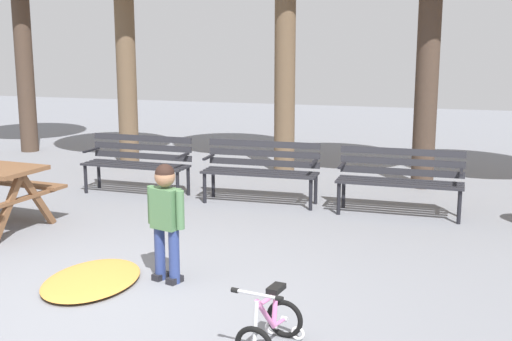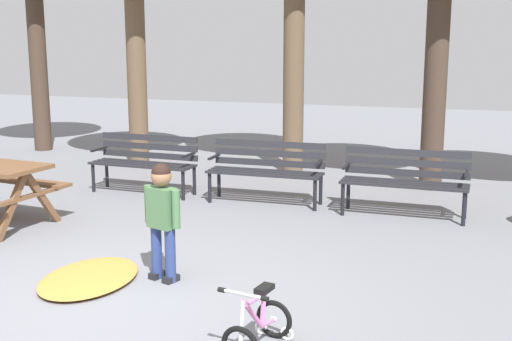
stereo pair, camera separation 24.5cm
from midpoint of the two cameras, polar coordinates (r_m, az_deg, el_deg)
The scene contains 7 objects.
ground at distance 5.93m, azimuth -12.46°, elevation -11.16°, with size 36.00×36.00×0.00m, color slate.
park_bench_far_left at distance 9.85m, azimuth -8.88°, elevation 1.02°, with size 1.61×0.49×0.85m.
park_bench_left at distance 9.12m, azimuth 1.68°, elevation 0.34°, with size 1.61×0.50×0.85m.
park_bench_right at distance 8.67m, azimuth 13.58°, elevation -0.55°, with size 1.60×0.46×0.85m.
child_standing at distance 6.16m, azimuth -7.00°, elevation -3.58°, with size 0.41×0.23×1.13m.
kids_bicycle at distance 4.89m, azimuth 1.67°, elevation -13.29°, with size 0.43×0.60×0.54m.
leaf_pile at distance 6.44m, azimuth -13.19°, elevation -9.01°, with size 1.19×0.83×0.07m, color #C68438.
Camera 2 is at (3.08, -4.58, 2.23)m, focal length 46.16 mm.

